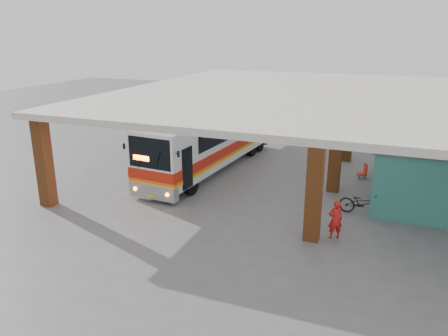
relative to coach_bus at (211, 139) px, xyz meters
name	(u,v)px	position (x,y,z in m)	size (l,w,h in m)	color
ground	(261,203)	(4.48, -4.19, -1.83)	(90.00, 90.00, 0.00)	#515154
brick_columns	(312,139)	(5.90, 0.81, 0.35)	(20.10, 21.60, 4.35)	brown
canopy_roof	(304,94)	(4.98, 2.31, 2.67)	(21.00, 23.00, 0.30)	beige
shop_building	(429,166)	(11.97, -0.19, -0.26)	(5.20, 8.20, 3.11)	#2C7065
coach_bus	(211,139)	(0.00, 0.00, 0.00)	(3.66, 12.79, 3.68)	silver
motorcycle	(363,204)	(9.18, -3.94, -1.26)	(0.75, 2.15, 1.13)	black
pedestrian	(335,220)	(8.32, -6.76, -1.01)	(0.60, 0.39, 1.63)	red
red_chair	(364,171)	(8.80, 1.50, -1.43)	(0.60, 0.60, 0.87)	red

